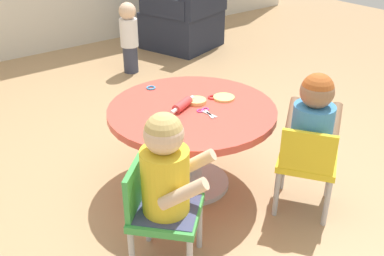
# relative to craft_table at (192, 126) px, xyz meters

# --- Properties ---
(ground_plane) EXTENTS (10.00, 10.00, 0.00)m
(ground_plane) POSITION_rel_craft_table_xyz_m (0.00, 0.00, -0.40)
(ground_plane) COLOR tan
(craft_table) EXTENTS (0.93, 0.93, 0.51)m
(craft_table) POSITION_rel_craft_table_xyz_m (0.00, 0.00, 0.00)
(craft_table) COLOR silver
(craft_table) RESTS_ON ground
(child_chair_left) EXTENTS (0.42, 0.42, 0.54)m
(child_chair_left) POSITION_rel_craft_table_xyz_m (-0.51, -0.41, -0.09)
(child_chair_left) COLOR #B7B7BC
(child_chair_left) RESTS_ON ground
(seated_child_left) EXTENTS (0.43, 0.44, 0.51)m
(seated_child_left) POSITION_rel_craft_table_xyz_m (-0.48, -0.44, 0.13)
(seated_child_left) COLOR #3F4772
(seated_child_left) RESTS_ON ground
(child_chair_right) EXTENTS (0.42, 0.42, 0.54)m
(child_chair_right) POSITION_rel_craft_table_xyz_m (0.33, -0.56, -0.09)
(child_chair_right) COLOR #B7B7BC
(child_chair_right) RESTS_ON ground
(seated_child_right) EXTENTS (0.44, 0.42, 0.51)m
(seated_child_right) POSITION_rel_craft_table_xyz_m (0.36, -0.53, 0.13)
(seated_child_right) COLOR #3F4772
(seated_child_right) RESTS_ON ground
(armchair_dark) EXTENTS (0.88, 0.89, 0.85)m
(armchair_dark) POSITION_rel_craft_table_xyz_m (1.58, 2.15, -0.09)
(armchair_dark) COLOR #232838
(armchair_dark) RESTS_ON ground
(toddler_standing) EXTENTS (0.17, 0.17, 0.67)m
(toddler_standing) POSITION_rel_craft_table_xyz_m (0.69, 1.85, -0.04)
(toddler_standing) COLOR #33384C
(toddler_standing) RESTS_ON ground
(rolling_pin) EXTENTS (0.22, 0.11, 0.05)m
(rolling_pin) POSITION_rel_craft_table_xyz_m (-0.05, 0.02, 0.14)
(rolling_pin) COLOR #D83F3F
(rolling_pin) RESTS_ON craft_table
(craft_scissors) EXTENTS (0.08, 0.14, 0.01)m
(craft_scissors) POSITION_rel_craft_table_xyz_m (0.02, -0.09, 0.12)
(craft_scissors) COLOR silver
(craft_scissors) RESTS_ON craft_table
(playdough_blob_0) EXTENTS (0.11, 0.11, 0.02)m
(playdough_blob_0) POSITION_rel_craft_table_xyz_m (0.06, 0.03, 0.13)
(playdough_blob_0) COLOR #F2CC72
(playdough_blob_0) RESTS_ON craft_table
(playdough_blob_1) EXTENTS (0.12, 0.12, 0.01)m
(playdough_blob_1) POSITION_rel_craft_table_xyz_m (0.22, -0.02, 0.12)
(playdough_blob_1) COLOR #F2CC72
(playdough_blob_1) RESTS_ON craft_table
(cookie_cutter_0) EXTENTS (0.06, 0.06, 0.01)m
(cookie_cutter_0) POSITION_rel_craft_table_xyz_m (-0.03, 0.36, 0.12)
(cookie_cutter_0) COLOR #3F99D8
(cookie_cutter_0) RESTS_ON craft_table
(cookie_cutter_1) EXTENTS (0.06, 0.06, 0.01)m
(cookie_cutter_1) POSITION_rel_craft_table_xyz_m (0.17, 0.03, 0.12)
(cookie_cutter_1) COLOR red
(cookie_cutter_1) RESTS_ON craft_table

